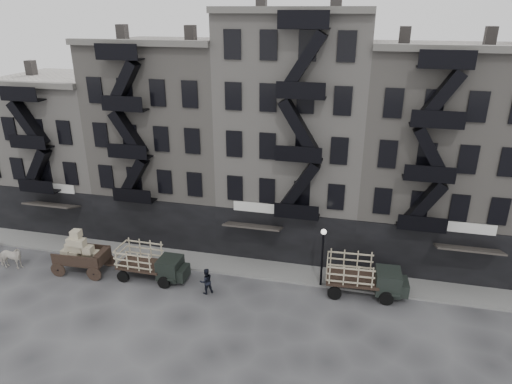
% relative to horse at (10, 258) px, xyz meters
% --- Properties ---
extents(ground, '(140.00, 140.00, 0.00)m').
position_rel_horse_xyz_m(ground, '(18.68, 0.23, -0.86)').
color(ground, '#38383A').
rests_on(ground, ground).
extents(sidewalk, '(55.00, 2.50, 0.15)m').
position_rel_horse_xyz_m(sidewalk, '(18.68, 3.98, -0.78)').
color(sidewalk, slate).
rests_on(sidewalk, ground).
extents(building_west, '(10.00, 11.35, 13.20)m').
position_rel_horse_xyz_m(building_west, '(-1.32, 10.06, 5.15)').
color(building_west, '#9E9891').
rests_on(building_west, ground).
extents(building_midwest, '(10.00, 11.35, 16.20)m').
position_rel_horse_xyz_m(building_midwest, '(8.68, 10.06, 6.65)').
color(building_midwest, gray).
rests_on(building_midwest, ground).
extents(building_center, '(10.00, 11.35, 18.20)m').
position_rel_horse_xyz_m(building_center, '(18.68, 10.05, 7.65)').
color(building_center, '#9E9891').
rests_on(building_center, ground).
extents(building_mideast, '(10.00, 11.35, 16.20)m').
position_rel_horse_xyz_m(building_mideast, '(28.68, 10.06, 6.65)').
color(building_mideast, gray).
rests_on(building_mideast, ground).
extents(lamp_post, '(0.36, 0.36, 4.28)m').
position_rel_horse_xyz_m(lamp_post, '(21.68, 2.83, 1.93)').
color(lamp_post, black).
rests_on(lamp_post, ground).
extents(horse, '(2.12, 1.15, 1.71)m').
position_rel_horse_xyz_m(horse, '(0.00, 0.00, 0.00)').
color(horse, beige).
rests_on(horse, ground).
extents(wagon, '(3.84, 2.18, 3.18)m').
position_rel_horse_xyz_m(wagon, '(5.11, 0.88, 0.96)').
color(wagon, black).
rests_on(wagon, ground).
extents(stake_truck_west, '(4.84, 2.08, 2.41)m').
position_rel_horse_xyz_m(stake_truck_west, '(10.27, 1.19, 0.52)').
color(stake_truck_west, black).
rests_on(stake_truck_west, ground).
extents(stake_truck_east, '(5.23, 2.36, 2.57)m').
position_rel_horse_xyz_m(stake_truck_east, '(24.42, 2.68, 0.61)').
color(stake_truck_east, black).
rests_on(stake_truck_east, ground).
extents(pedestrian_mid, '(1.10, 1.06, 1.78)m').
position_rel_horse_xyz_m(pedestrian_mid, '(14.51, 0.39, 0.03)').
color(pedestrian_mid, black).
rests_on(pedestrian_mid, ground).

